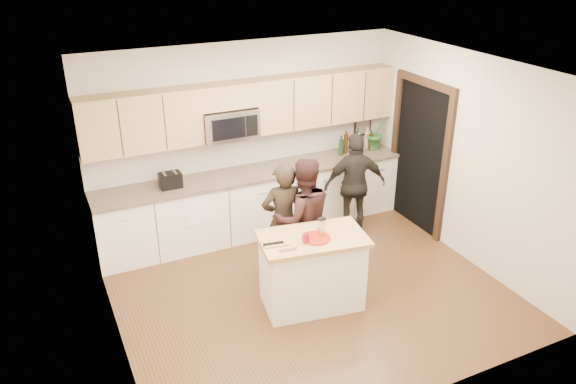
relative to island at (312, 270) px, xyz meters
name	(u,v)px	position (x,y,z in m)	size (l,w,h in m)	color
floor	(309,290)	(0.10, 0.25, -0.45)	(4.50, 4.50, 0.00)	brown
room_shell	(311,159)	(0.10, 0.25, 1.28)	(4.52, 4.02, 2.71)	#C0B4A3
back_cabinetry	(255,201)	(0.10, 1.94, 0.02)	(4.50, 0.66, 0.94)	white
upper_cabinetry	(251,106)	(0.13, 2.08, 1.39)	(4.50, 0.33, 0.75)	tan
microwave	(229,124)	(-0.21, 2.04, 1.20)	(0.76, 0.41, 0.40)	silver
doorway	(420,151)	(2.33, 1.15, 0.70)	(0.06, 1.25, 2.20)	black
framed_picture	(363,124)	(2.05, 2.23, 0.83)	(0.30, 0.03, 0.38)	black
dish_towel	(194,198)	(-0.85, 1.75, 0.35)	(0.34, 0.60, 0.48)	white
island	(312,270)	(0.00, 0.00, 0.00)	(1.30, 0.89, 0.90)	white
red_plate	(316,238)	(0.01, -0.06, 0.45)	(0.32, 0.32, 0.02)	#9C220E
box_grater	(322,226)	(0.09, -0.03, 0.57)	(0.08, 0.06, 0.21)	silver
drink_glass	(306,238)	(-0.13, -0.09, 0.50)	(0.06, 0.06, 0.11)	maroon
cutting_board	(276,243)	(-0.44, 0.03, 0.45)	(0.28, 0.16, 0.02)	#AB7B47
tongs	(273,243)	(-0.48, 0.01, 0.47)	(0.23, 0.03, 0.02)	black
knife	(288,249)	(-0.38, -0.15, 0.47)	(0.21, 0.02, 0.01)	silver
toaster	(170,180)	(-1.10, 1.92, 0.59)	(0.28, 0.20, 0.20)	black
bottle_cluster	(358,141)	(1.82, 2.00, 0.65)	(0.61, 0.28, 0.37)	black
orchid	(376,133)	(2.13, 1.97, 0.75)	(0.29, 0.24, 0.53)	#2B6A2A
woman_left	(283,220)	(-0.02, 0.75, 0.30)	(0.55, 0.36, 1.51)	black
woman_center	(303,219)	(0.18, 0.60, 0.34)	(0.77, 0.60, 1.59)	black
woman_right	(355,185)	(1.36, 1.29, 0.30)	(0.88, 0.37, 1.51)	black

